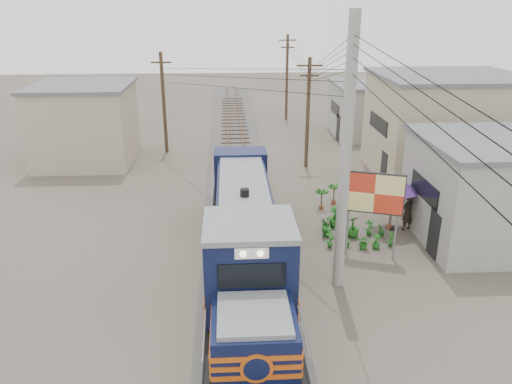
{
  "coord_description": "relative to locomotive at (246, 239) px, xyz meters",
  "views": [
    {
      "loc": [
        -0.6,
        -16.98,
        10.21
      ],
      "look_at": [
        0.61,
        3.82,
        2.2
      ],
      "focal_mm": 35.0,
      "sensor_mm": 36.0,
      "label": 1
    }
  ],
  "objects": [
    {
      "name": "wooden_pole_mid",
      "position": [
        4.5,
        13.79,
        1.99
      ],
      "size": [
        1.6,
        0.24,
        7.0
      ],
      "color": "#4C3826",
      "rests_on": "ground"
    },
    {
      "name": "market_umbrella",
      "position": [
        7.1,
        4.07,
        0.56
      ],
      "size": [
        2.4,
        2.4,
        2.55
      ],
      "rotation": [
        0.0,
        0.0,
        -0.04
      ],
      "color": "black",
      "rests_on": "ground"
    },
    {
      "name": "shophouse_mid",
      "position": [
        12.5,
        11.79,
        1.43
      ],
      "size": [
        8.4,
        7.35,
        6.2
      ],
      "color": "tan",
      "rests_on": "ground"
    },
    {
      "name": "plant_nursery",
      "position": [
        4.75,
        3.26,
        -1.26
      ],
      "size": [
        3.24,
        3.09,
        1.06
      ],
      "color": "#20651D",
      "rests_on": "ground"
    },
    {
      "name": "ground",
      "position": [
        0.0,
        -0.21,
        -1.68
      ],
      "size": [
        120.0,
        120.0,
        0.0
      ],
      "primitive_type": "plane",
      "color": "#473F35",
      "rests_on": "ground"
    },
    {
      "name": "vendor",
      "position": [
        7.78,
        3.94,
        -0.79
      ],
      "size": [
        0.78,
        0.69,
        1.79
      ],
      "primitive_type": "imported",
      "rotation": [
        0.0,
        0.0,
        3.66
      ],
      "color": "black",
      "rests_on": "ground"
    },
    {
      "name": "wooden_pole_far",
      "position": [
        4.8,
        27.79,
        2.25
      ],
      "size": [
        1.6,
        0.24,
        7.5
      ],
      "color": "#4C3826",
      "rests_on": "ground"
    },
    {
      "name": "shophouse_front",
      "position": [
        11.5,
        2.79,
        0.68
      ],
      "size": [
        7.35,
        6.3,
        4.7
      ],
      "color": "gray",
      "rests_on": "ground"
    },
    {
      "name": "wooden_pole_left",
      "position": [
        -5.0,
        17.79,
        1.99
      ],
      "size": [
        1.6,
        0.24,
        7.0
      ],
      "color": "#4C3826",
      "rests_on": "ground"
    },
    {
      "name": "locomotive",
      "position": [
        0.0,
        0.0,
        0.0
      ],
      "size": [
        2.84,
        15.46,
        3.83
      ],
      "color": "black",
      "rests_on": "ground"
    },
    {
      "name": "power_lines",
      "position": [
        -0.14,
        8.28,
        5.88
      ],
      "size": [
        9.65,
        19.0,
        3.3
      ],
      "color": "black",
      "rests_on": "ground"
    },
    {
      "name": "ballast",
      "position": [
        0.0,
        9.79,
        -1.6
      ],
      "size": [
        3.6,
        70.0,
        0.16
      ],
      "primitive_type": "cube",
      "color": "#595651",
      "rests_on": "ground"
    },
    {
      "name": "track",
      "position": [
        0.0,
        9.79,
        -1.42
      ],
      "size": [
        1.15,
        70.0,
        0.12
      ],
      "color": "#51331E",
      "rests_on": "ground"
    },
    {
      "name": "shophouse_back",
      "position": [
        11.0,
        21.79,
        0.43
      ],
      "size": [
        6.3,
        6.3,
        4.2
      ],
      "color": "gray",
      "rests_on": "ground"
    },
    {
      "name": "shophouse_left",
      "position": [
        -10.0,
        15.79,
        0.93
      ],
      "size": [
        6.3,
        6.3,
        5.2
      ],
      "color": "tan",
      "rests_on": "ground"
    },
    {
      "name": "billboard",
      "position": [
        5.34,
        1.47,
        1.08
      ],
      "size": [
        2.32,
        0.91,
        3.74
      ],
      "rotation": [
        0.0,
        0.0,
        -0.34
      ],
      "color": "#99999E",
      "rests_on": "ground"
    },
    {
      "name": "utility_pole_main",
      "position": [
        3.5,
        -0.71,
        3.32
      ],
      "size": [
        0.4,
        0.4,
        10.0
      ],
      "color": "#9E9B93",
      "rests_on": "ground"
    }
  ]
}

